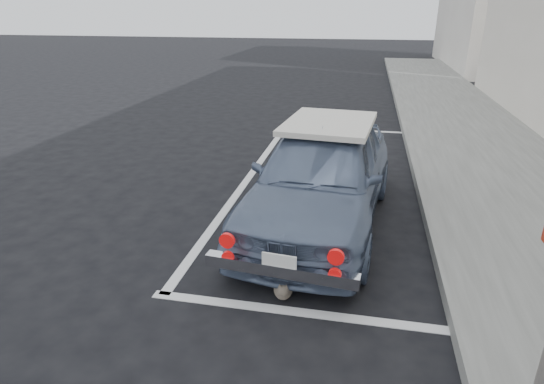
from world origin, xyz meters
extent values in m
plane|color=black|center=(0.00, 0.00, 0.00)|extent=(80.00, 80.00, 0.00)
cube|color=#62625D|center=(3.20, 2.00, 0.07)|extent=(2.80, 40.00, 0.15)
cube|color=silver|center=(0.50, -0.50, 0.00)|extent=(3.00, 0.12, 0.01)
cube|color=silver|center=(0.50, 6.50, 0.00)|extent=(3.00, 0.12, 0.01)
cube|color=silver|center=(-0.90, 3.00, 0.00)|extent=(0.12, 7.00, 0.01)
imported|color=slate|center=(0.44, 1.49, 0.66)|extent=(1.94, 4.02, 1.32)
cube|color=silver|center=(0.48, 1.87, 1.25)|extent=(1.23, 1.58, 0.07)
cube|color=silver|center=(0.26, -0.40, 0.38)|extent=(1.49, 0.27, 0.12)
cube|color=white|center=(0.25, -0.44, 0.48)|extent=(0.33, 0.05, 0.17)
cylinder|color=red|center=(-0.26, -0.38, 0.62)|extent=(0.15, 0.05, 0.15)
cylinder|color=red|center=(0.77, -0.48, 0.62)|extent=(0.15, 0.05, 0.15)
cylinder|color=red|center=(-0.26, -0.38, 0.44)|extent=(0.12, 0.05, 0.12)
cylinder|color=red|center=(0.77, -0.48, 0.44)|extent=(0.12, 0.05, 0.12)
ellipsoid|color=#76695A|center=(0.27, -0.27, 0.10)|extent=(0.23, 0.32, 0.18)
sphere|color=#76695A|center=(0.29, -0.40, 0.16)|extent=(0.11, 0.11, 0.11)
cone|color=#76695A|center=(0.26, -0.41, 0.22)|extent=(0.04, 0.04, 0.04)
cone|color=#76695A|center=(0.32, -0.40, 0.22)|extent=(0.04, 0.04, 0.04)
cylinder|color=#76695A|center=(0.29, -0.12, 0.04)|extent=(0.12, 0.18, 0.03)
camera|label=1|loc=(0.91, -4.00, 2.65)|focal=30.00mm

